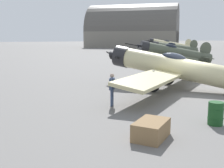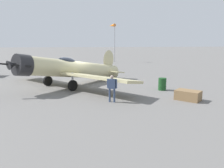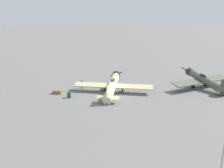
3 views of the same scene
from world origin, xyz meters
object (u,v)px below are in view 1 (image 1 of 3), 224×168
(ground_crew_mechanic, at_px, (112,86))
(fuel_drum, at_px, (216,113))
(airplane_far_line, at_px, (173,48))
(airplane_mid_apron, at_px, (173,52))
(airplane_foreground, at_px, (180,69))
(airplane_outer_stand, at_px, (169,45))
(equipment_crate, at_px, (151,130))

(ground_crew_mechanic, relative_size, fuel_drum, 1.77)
(ground_crew_mechanic, bearing_deg, airplane_far_line, -98.77)
(airplane_mid_apron, xyz_separation_m, airplane_far_line, (-14.51, 10.84, -0.11))
(airplane_foreground, distance_m, ground_crew_mechanic, 6.13)
(airplane_outer_stand, xyz_separation_m, ground_crew_mechanic, (42.86, -34.40, -0.60))
(airplane_foreground, xyz_separation_m, airplane_outer_stand, (-40.84, 28.63, 0.21))
(airplane_mid_apron, relative_size, airplane_far_line, 1.17)
(ground_crew_mechanic, height_order, fuel_drum, ground_crew_mechanic)
(airplane_outer_stand, relative_size, equipment_crate, 5.81)
(airplane_mid_apron, relative_size, equipment_crate, 7.32)
(airplane_mid_apron, height_order, ground_crew_mechanic, airplane_mid_apron)
(airplane_outer_stand, bearing_deg, airplane_far_line, 84.75)
(airplane_mid_apron, distance_m, airplane_far_line, 18.12)
(airplane_outer_stand, relative_size, ground_crew_mechanic, 6.13)
(airplane_far_line, height_order, airplane_outer_stand, airplane_outer_stand)
(fuel_drum, bearing_deg, airplane_far_line, 145.51)
(airplane_far_line, bearing_deg, airplane_foreground, 73.92)
(airplane_mid_apron, height_order, airplane_outer_stand, airplane_outer_stand)
(airplane_foreground, distance_m, fuel_drum, 7.37)
(airplane_foreground, height_order, airplane_outer_stand, airplane_outer_stand)
(ground_crew_mechanic, bearing_deg, airplane_foreground, -128.44)
(airplane_foreground, bearing_deg, fuel_drum, 116.05)
(airplane_far_line, height_order, equipment_crate, airplane_far_line)
(airplane_foreground, xyz_separation_m, airplane_far_line, (-28.09, 20.41, 0.05))
(airplane_mid_apron, distance_m, fuel_drum, 23.90)
(airplane_outer_stand, height_order, ground_crew_mechanic, airplane_outer_stand)
(ground_crew_mechanic, relative_size, equipment_crate, 0.95)
(airplane_outer_stand, distance_m, equipment_crate, 59.09)
(airplane_foreground, bearing_deg, airplane_far_line, -72.70)
(airplane_mid_apron, bearing_deg, airplane_foreground, 71.96)
(airplane_far_line, bearing_deg, ground_crew_mechanic, 68.92)
(ground_crew_mechanic, bearing_deg, airplane_mid_apron, -102.28)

